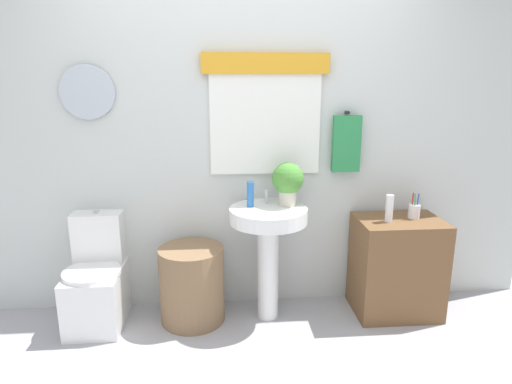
{
  "coord_description": "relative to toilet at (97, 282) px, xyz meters",
  "views": [
    {
      "loc": [
        -0.15,
        -2.0,
        1.67
      ],
      "look_at": [
        0.08,
        0.8,
        0.95
      ],
      "focal_mm": 30.74,
      "sensor_mm": 36.0,
      "label": 1
    }
  ],
  "objects": [
    {
      "name": "laundry_hamper",
      "position": [
        0.66,
        -0.04,
        -0.02
      ],
      "size": [
        0.45,
        0.45,
        0.54
      ],
      "primitive_type": "cylinder",
      "color": "#846647",
      "rests_on": "ground_plane"
    },
    {
      "name": "faucet",
      "position": [
        1.2,
        0.08,
        0.57
      ],
      "size": [
        0.03,
        0.03,
        0.1
      ],
      "primitive_type": "cylinder",
      "color": "silver",
      "rests_on": "pedestal_sink"
    },
    {
      "name": "wooden_cabinet",
      "position": [
        2.13,
        -0.04,
        0.06
      ],
      "size": [
        0.6,
        0.44,
        0.71
      ],
      "primitive_type": "cube",
      "color": "brown",
      "rests_on": "ground_plane"
    },
    {
      "name": "soap_bottle",
      "position": [
        1.08,
        0.01,
        0.61
      ],
      "size": [
        0.05,
        0.05,
        0.18
      ],
      "primitive_type": "cylinder",
      "color": "#2D6BB7",
      "rests_on": "pedestal_sink"
    },
    {
      "name": "back_wall",
      "position": [
        1.03,
        0.26,
        1.01
      ],
      "size": [
        4.4,
        0.18,
        2.6
      ],
      "color": "silver",
      "rests_on": "ground_plane"
    },
    {
      "name": "potted_plant",
      "position": [
        1.34,
        0.02,
        0.7
      ],
      "size": [
        0.22,
        0.22,
        0.3
      ],
      "color": "beige",
      "rests_on": "pedestal_sink"
    },
    {
      "name": "pedestal_sink",
      "position": [
        1.2,
        -0.04,
        0.33
      ],
      "size": [
        0.54,
        0.54,
        0.82
      ],
      "color": "white",
      "rests_on": "ground_plane"
    },
    {
      "name": "toilet",
      "position": [
        0.0,
        0.0,
        0.0
      ],
      "size": [
        0.38,
        0.51,
        0.78
      ],
      "color": "white",
      "rests_on": "ground_plane"
    },
    {
      "name": "toothbrush_cup",
      "position": [
        2.24,
        -0.02,
        0.47
      ],
      "size": [
        0.08,
        0.08,
        0.19
      ],
      "color": "silver",
      "rests_on": "wooden_cabinet"
    },
    {
      "name": "lotion_bottle",
      "position": [
        2.03,
        -0.08,
        0.51
      ],
      "size": [
        0.05,
        0.05,
        0.19
      ],
      "primitive_type": "cylinder",
      "color": "white",
      "rests_on": "wooden_cabinet"
    }
  ]
}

